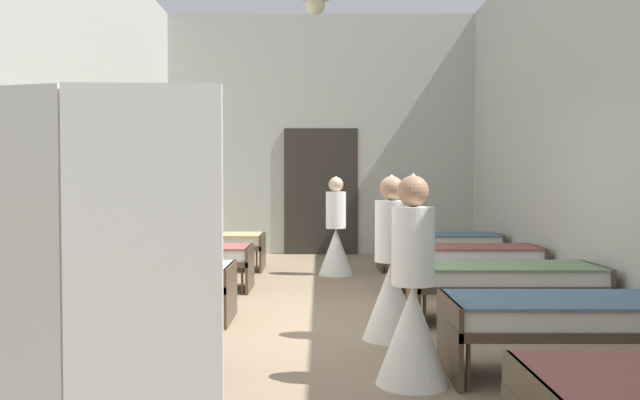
{
  "coord_description": "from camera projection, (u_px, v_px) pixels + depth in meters",
  "views": [
    {
      "loc": [
        -0.02,
        -6.77,
        1.45
      ],
      "look_at": [
        0.0,
        0.7,
        1.21
      ],
      "focal_mm": 37.66,
      "sensor_mm": 36.0,
      "label": 1
    }
  ],
  "objects": [
    {
      "name": "bed_right_row_4",
      "position": [
        437.0,
        242.0,
        10.6
      ],
      "size": [
        1.9,
        0.84,
        0.57
      ],
      "color": "#473828",
      "rests_on": "ground"
    },
    {
      "name": "nurse_near_aisle",
      "position": [
        411.0,
        309.0,
        4.71
      ],
      "size": [
        0.52,
        0.52,
        1.49
      ],
      "rotation": [
        0.0,
        0.0,
        0.62
      ],
      "color": "white",
      "rests_on": "ground"
    },
    {
      "name": "nurse_far_aisle",
      "position": [
        334.0,
        240.0,
        10.04
      ],
      "size": [
        0.52,
        0.52,
        1.49
      ],
      "rotation": [
        0.0,
        0.0,
        1.01
      ],
      "color": "white",
      "rests_on": "ground"
    },
    {
      "name": "bed_right_row_2",
      "position": [
        503.0,
        278.0,
        6.8
      ],
      "size": [
        1.9,
        0.84,
        0.57
      ],
      "color": "#473828",
      "rests_on": "ground"
    },
    {
      "name": "bed_left_row_3",
      "position": [
        177.0,
        256.0,
        8.69
      ],
      "size": [
        1.9,
        0.84,
        0.57
      ],
      "color": "#473828",
      "rests_on": "ground"
    },
    {
      "name": "bed_right_row_1",
      "position": [
        575.0,
        316.0,
        4.91
      ],
      "size": [
        1.9,
        0.84,
        0.57
      ],
      "color": "#473828",
      "rests_on": "ground"
    },
    {
      "name": "bed_left_row_2",
      "position": [
        137.0,
        278.0,
        6.8
      ],
      "size": [
        1.9,
        0.84,
        0.57
      ],
      "color": "#473828",
      "rests_on": "ground"
    },
    {
      "name": "bed_left_row_1",
      "position": [
        67.0,
        317.0,
        4.9
      ],
      "size": [
        1.9,
        0.84,
        0.57
      ],
      "color": "#473828",
      "rests_on": "ground"
    },
    {
      "name": "room_shell",
      "position": [
        320.0,
        108.0,
        8.02
      ],
      "size": [
        6.22,
        12.24,
        4.57
      ],
      "color": "#B2B7AD",
      "rests_on": "ground"
    },
    {
      "name": "bed_left_row_4",
      "position": [
        202.0,
        242.0,
        10.59
      ],
      "size": [
        1.9,
        0.84,
        0.57
      ],
      "color": "#473828",
      "rests_on": "ground"
    },
    {
      "name": "nurse_mid_aisle",
      "position": [
        390.0,
        281.0,
        6.03
      ],
      "size": [
        0.52,
        0.52,
        1.49
      ],
      "rotation": [
        0.0,
        0.0,
        1.85
      ],
      "color": "white",
      "rests_on": "ground"
    },
    {
      "name": "ground_plane",
      "position": [
        320.0,
        326.0,
        6.82
      ],
      "size": [
        6.42,
        12.64,
        0.1
      ],
      "primitive_type": "cube",
      "color": "#8C755B"
    },
    {
      "name": "bed_right_row_3",
      "position": [
        463.0,
        256.0,
        8.7
      ],
      "size": [
        1.9,
        0.84,
        0.57
      ],
      "color": "#473828",
      "rests_on": "ground"
    }
  ]
}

